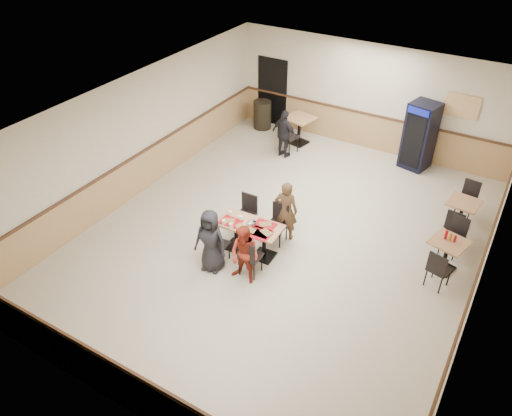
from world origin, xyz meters
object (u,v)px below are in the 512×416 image
Objects in this scene: diner_woman_left at (211,241)px; diner_woman_right at (245,255)px; back_table at (299,126)px; trash_bin at (262,115)px; lone_diner at (284,134)px; diner_man_opposite at (286,211)px; main_table at (250,234)px; pepsi_cooler at (419,136)px; side_table_near at (447,251)px; side_table_far at (462,211)px.

diner_woman_right is at bearing -5.80° from diner_woman_left.
diner_woman_left is 5.94m from back_table.
diner_woman_left is 1.09× the size of diner_woman_right.
trash_bin is (-1.45, 0.35, -0.11)m from back_table.
lone_diner is 1.51× the size of back_table.
trash_bin is (-3.22, 4.54, -0.27)m from diner_man_opposite.
trash_bin is at bearing -67.18° from diner_man_opposite.
main_table is 1.58× the size of trash_bin.
diner_woman_left is 1.85m from diner_man_opposite.
main_table is 0.75× the size of pepsi_cooler.
side_table_far is (-0.05, 1.60, -0.00)m from side_table_near.
main_table is 0.90m from diner_woman_right.
side_table_far is at bearing -40.73° from pepsi_cooler.
back_table is (-1.37, 5.03, 0.06)m from main_table.
pepsi_cooler is at bearing 6.72° from back_table.
diner_woman_left is at bearing -80.59° from back_table.
diner_man_opposite reaches higher than main_table.
diner_man_opposite is (0.40, 0.84, 0.23)m from main_table.
lone_diner reaches higher than side_table_far.
diner_man_opposite is 3.98m from side_table_far.
diner_woman_left is at bearing 51.89° from diner_man_opposite.
pepsi_cooler is (2.36, 6.26, 0.22)m from diner_woman_left.
back_table is 3.38m from pepsi_cooler.
back_table is at bearing 159.45° from side_table_far.
side_table_near is at bearing -53.09° from pepsi_cooler.
side_table_far is at bearing -20.55° from back_table.
side_table_near is 1.10× the size of side_table_far.
trash_bin is (-2.42, 6.21, -0.26)m from diner_woman_left.
side_table_near is 7.54m from trash_bin.
side_table_near is 4.26m from pepsi_cooler.
trash_bin is at bearing -31.27° from lone_diner.
pepsi_cooler is at bearing 0.51° from trash_bin.
trash_bin is (-6.50, 3.82, -0.04)m from side_table_near.
diner_woman_left is 6.69m from pepsi_cooler.
pepsi_cooler reaches higher than lone_diner.
diner_man_opposite is at bearing -67.07° from back_table.
side_table_far is 2.85m from pepsi_cooler.
diner_woman_left is 1.61× the size of trash_bin.
diner_man_opposite is at bearing 56.30° from diner_woman_left.
main_table is 4.81m from side_table_far.
lone_diner is (-1.74, 4.90, 0.04)m from diner_woman_right.
pepsi_cooler is (1.59, 6.22, 0.27)m from diner_woman_right.
side_table_far is (3.63, 3.15, -0.01)m from main_table.
pepsi_cooler reaches higher than side_table_far.
back_table is (-0.97, 5.86, -0.15)m from diner_woman_left.
side_table_near is at bearing 179.74° from diner_man_opposite.
pepsi_cooler reaches higher than diner_woman_left.
lone_diner is at bearing 112.85° from diner_woman_right.
back_table is at bearing 109.92° from diner_woman_right.
side_table_far is at bearing 91.85° from side_table_near.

